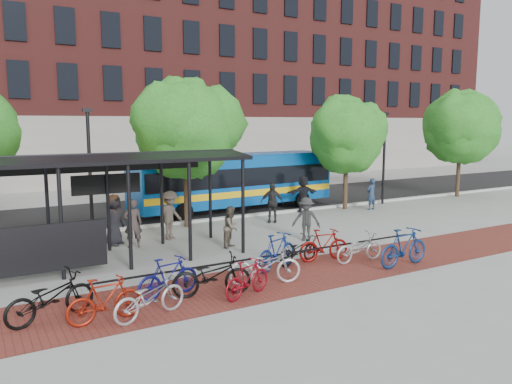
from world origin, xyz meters
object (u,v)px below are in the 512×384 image
tree_b (187,125)px  bus (235,178)px  bike_4 (212,276)px  lamp_post_left (90,168)px  bike_0 (50,297)px  bike_5 (247,278)px  bike_8 (298,250)px  lamp_post_right (384,155)px  bike_10 (359,248)px  pedestrian_7 (371,194)px  pedestrian_0 (114,220)px  tree_d (461,124)px  pedestrian_5 (303,194)px  bus_shelter (81,172)px  bike_7 (277,251)px  bike_2 (150,297)px  bike_6 (265,265)px  pedestrian_4 (272,203)px  bike_1 (105,300)px  pedestrian_3 (170,215)px  pedestrian_9 (306,219)px  bike_3 (168,277)px  pedestrian_1 (133,223)px  tree_c (347,132)px  bike_11 (404,247)px  pedestrian_8 (231,227)px  bike_9 (324,245)px

tree_b → bus: 5.18m
bike_4 → lamp_post_left: bearing=21.9°
bike_0 → bike_5: bike_0 is taller
bike_8 → lamp_post_right: bearing=-70.4°
bike_10 → pedestrian_7: (7.30, 7.25, 0.35)m
tree_b → bus: size_ratio=0.59×
tree_b → bike_8: 8.39m
pedestrian_0 → bike_5: bearing=-122.8°
tree_d → pedestrian_5: tree_d is taller
bus_shelter → bike_7: bearing=-35.7°
lamp_post_left → bike_2: (-0.74, -9.54, -2.24)m
bike_4 → bus: bearing=-16.0°
bike_2 → bus: bearing=-51.7°
tree_d → bike_6: bearing=-156.0°
bike_2 → bike_10: bearing=-97.3°
pedestrian_4 → lamp_post_left: bearing=-155.6°
bike_4 → pedestrian_4: bearing=-26.6°
bike_5 → bike_10: bike_5 is taller
bike_1 → bike_5: bike_1 is taller
pedestrian_3 → pedestrian_9: 5.32m
bike_3 → pedestrian_0: size_ratio=0.94×
pedestrian_0 → pedestrian_1: (0.50, -0.74, -0.06)m
bike_1 → pedestrian_3: bearing=-34.9°
bike_3 → pedestrian_4: 10.42m
tree_c → bike_11: bearing=-120.5°
tree_d → bike_3: tree_d is taller
bike_7 → bike_6: bearing=113.0°
bike_5 → pedestrian_4: size_ratio=0.92×
tree_d → bike_6: size_ratio=3.12×
bus_shelter → pedestrian_8: bus_shelter is taller
bike_8 → tree_c: bearing=-62.9°
bike_2 → pedestrian_0: pedestrian_0 is taller
bike_8 → bike_11: 3.37m
bike_2 → bike_5: size_ratio=1.16×
pedestrian_1 → pedestrian_3: bearing=-150.2°
lamp_post_right → lamp_post_left: bearing=180.0°
bike_7 → bike_4: bearing=91.5°
pedestrian_5 → pedestrian_9: bearing=60.7°
bike_3 → bike_6: size_ratio=0.86×
tree_d → bike_1: (-23.81, -9.03, -3.93)m
bike_3 → bike_5: bike_3 is taller
tree_d → lamp_post_left: tree_d is taller
bike_6 → pedestrian_4: pedestrian_4 is taller
bus → bike_10: bearing=-98.4°
pedestrian_4 → pedestrian_5: (2.84, 1.52, 0.01)m
pedestrian_4 → tree_c: bearing=45.8°
pedestrian_7 → bike_6: bearing=26.9°
bike_2 → bike_9: bearing=-90.4°
lamp_post_right → bike_7: (-12.04, -7.73, -2.17)m
bike_2 → pedestrian_9: pedestrian_9 is taller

